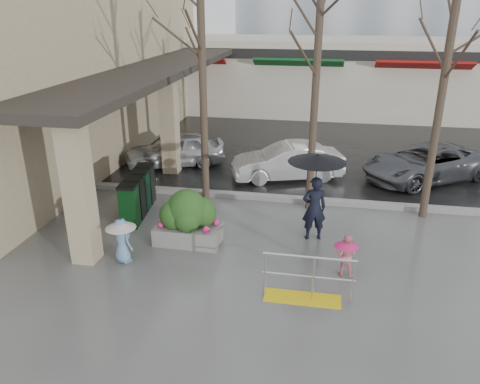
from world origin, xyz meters
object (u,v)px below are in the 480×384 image
(woman, at_px, (316,186))
(car_b, at_px, (287,162))
(tree_midwest, at_px, (319,25))
(news_boxes, at_px, (138,194))
(child_blue, at_px, (122,236))
(car_c, at_px, (426,163))
(tree_west, at_px, (201,30))
(planter, at_px, (188,218))
(car_a, at_px, (175,150))
(child_pink, at_px, (346,252))
(tree_mideast, at_px, (450,42))
(handrail, at_px, (306,284))

(woman, bearing_deg, car_b, -90.13)
(tree_midwest, relative_size, news_boxes, 3.14)
(child_blue, height_order, news_boxes, news_boxes)
(woman, height_order, car_c, woman)
(tree_midwest, bearing_deg, tree_west, -180.00)
(tree_west, xyz_separation_m, car_c, (7.06, 3.22, -4.45))
(planter, bearing_deg, tree_west, 95.19)
(car_a, bearing_deg, child_blue, -13.92)
(child_pink, bearing_deg, car_a, -36.85)
(tree_midwest, xyz_separation_m, car_b, (-0.88, 2.45, -4.60))
(tree_mideast, distance_m, car_a, 10.00)
(child_blue, bearing_deg, handrail, -162.23)
(tree_west, height_order, car_a, tree_west)
(child_pink, distance_m, news_boxes, 6.32)
(tree_west, height_order, car_c, tree_west)
(car_b, bearing_deg, tree_mideast, 41.21)
(tree_midwest, distance_m, planter, 6.10)
(handrail, relative_size, planter, 1.13)
(woman, relative_size, car_b, 0.61)
(car_a, bearing_deg, car_b, 59.18)
(tree_midwest, bearing_deg, child_pink, -75.14)
(child_pink, xyz_separation_m, planter, (-3.92, 0.86, 0.12))
(woman, bearing_deg, news_boxes, -21.26)
(child_pink, height_order, car_b, car_b)
(news_boxes, distance_m, car_b, 5.50)
(car_c, bearing_deg, news_boxes, -95.68)
(planter, relative_size, car_b, 0.44)
(child_pink, xyz_separation_m, news_boxes, (-5.86, 2.36, 0.04))
(child_pink, distance_m, car_a, 9.19)
(news_boxes, relative_size, car_c, 0.49)
(handrail, distance_m, tree_mideast, 7.28)
(woman, xyz_separation_m, child_pink, (0.78, -1.68, -0.91))
(tree_mideast, bearing_deg, child_blue, -151.75)
(woman, bearing_deg, tree_mideast, -161.06)
(planter, height_order, news_boxes, planter)
(handrail, height_order, car_a, car_a)
(car_a, distance_m, car_c, 9.07)
(planter, relative_size, car_c, 0.37)
(tree_west, bearing_deg, child_pink, -41.36)
(handrail, distance_m, car_c, 8.83)
(tree_midwest, relative_size, tree_mideast, 1.08)
(child_blue, relative_size, car_c, 0.25)
(car_c, bearing_deg, tree_mideast, -43.02)
(handrail, xyz_separation_m, car_b, (-1.04, 7.25, 0.25))
(car_b, bearing_deg, news_boxes, -65.12)
(tree_midwest, height_order, planter, tree_midwest)
(woman, xyz_separation_m, news_boxes, (-5.08, 0.67, -0.87))
(car_c, bearing_deg, planter, -81.55)
(handrail, relative_size, tree_mideast, 0.29)
(tree_mideast, xyz_separation_m, planter, (-6.24, -2.81, -4.16))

